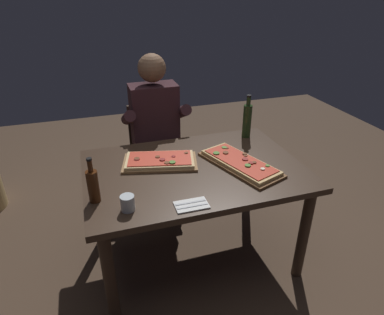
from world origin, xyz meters
TOP-DOWN VIEW (x-y plane):
  - ground_plane at (0.00, 0.00)m, footprint 6.40×6.40m
  - dining_table at (0.00, 0.00)m, footprint 1.40×0.96m
  - pizza_rectangular_front at (-0.20, 0.12)m, footprint 0.53×0.37m
  - pizza_rectangular_left at (0.29, -0.06)m, footprint 0.43×0.63m
  - wine_bottle_dark at (-0.63, -0.19)m, footprint 0.06×0.06m
  - oil_bottle_amber at (0.54, 0.35)m, footprint 0.07×0.07m
  - tumbler_near_camera at (-0.47, -0.32)m, footprint 0.08×0.08m
  - napkin_cutlery_set at (-0.14, -0.39)m, footprint 0.18×0.11m
  - diner_chair at (-0.09, 0.86)m, footprint 0.44×0.44m
  - seated_diner at (-0.09, 0.74)m, footprint 0.53×0.41m

SIDE VIEW (x-z plane):
  - ground_plane at x=0.00m, z-range 0.00..0.00m
  - diner_chair at x=-0.09m, z-range 0.05..0.92m
  - dining_table at x=0.00m, z-range 0.27..1.01m
  - seated_diner at x=-0.09m, z-range 0.08..1.41m
  - napkin_cutlery_set at x=-0.14m, z-range 0.74..0.75m
  - pizza_rectangular_front at x=-0.20m, z-range 0.74..0.78m
  - pizza_rectangular_left at x=0.29m, z-range 0.73..0.78m
  - tumbler_near_camera at x=-0.47m, z-range 0.73..0.82m
  - wine_bottle_dark at x=-0.63m, z-range 0.71..0.98m
  - oil_bottle_amber at x=0.54m, z-range 0.71..1.04m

